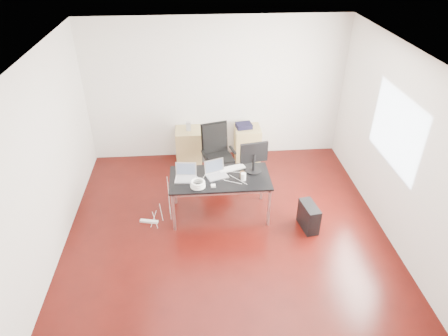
{
  "coord_description": "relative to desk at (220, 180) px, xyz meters",
  "views": [
    {
      "loc": [
        -0.43,
        -4.81,
        4.25
      ],
      "look_at": [
        0.0,
        0.55,
        0.85
      ],
      "focal_mm": 32.0,
      "sensor_mm": 36.0,
      "label": 1
    }
  ],
  "objects": [
    {
      "name": "cup_brown",
      "position": [
        0.35,
        -0.02,
        0.1
      ],
      "size": [
        0.09,
        0.09,
        0.1
      ],
      "primitive_type": "cylinder",
      "rotation": [
        0.0,
        0.0,
        -0.2
      ],
      "color": "#55371D",
      "rests_on": "desk"
    },
    {
      "name": "cable_coil",
      "position": [
        -0.36,
        -0.24,
        0.11
      ],
      "size": [
        0.24,
        0.24,
        0.11
      ],
      "rotation": [
        0.0,
        0.0,
        -0.42
      ],
      "color": "white",
      "rests_on": "desk"
    },
    {
      "name": "room_shell",
      "position": [
        0.11,
        -0.46,
        0.73
      ],
      "size": [
        5.0,
        5.0,
        5.0
      ],
      "color": "#320805",
      "rests_on": "ground"
    },
    {
      "name": "navy_garment",
      "position": [
        0.6,
        1.78,
        0.07
      ],
      "size": [
        0.34,
        0.29,
        0.09
      ],
      "primitive_type": "cube",
      "rotation": [
        0.0,
        0.0,
        0.17
      ],
      "color": "black",
      "rests_on": "filing_cabinet_right"
    },
    {
      "name": "pc_tower",
      "position": [
        1.38,
        -0.47,
        -0.46
      ],
      "size": [
        0.27,
        0.48,
        0.44
      ],
      "primitive_type": "cube",
      "rotation": [
        0.0,
        0.0,
        0.16
      ],
      "color": "black",
      "rests_on": "ground"
    },
    {
      "name": "filing_cabinet_right",
      "position": [
        0.68,
        1.76,
        -0.33
      ],
      "size": [
        0.5,
        0.5,
        0.7
      ],
      "primitive_type": "cube",
      "color": "#A58E52",
      "rests_on": "ground"
    },
    {
      "name": "wastebasket",
      "position": [
        -0.27,
        1.78,
        -0.54
      ],
      "size": [
        0.3,
        0.3,
        0.28
      ],
      "primitive_type": "cylinder",
      "rotation": [
        0.0,
        0.0,
        -0.29
      ],
      "color": "black",
      "rests_on": "ground"
    },
    {
      "name": "filing_cabinet_left",
      "position": [
        -0.5,
        1.76,
        -0.33
      ],
      "size": [
        0.5,
        0.5,
        0.7
      ],
      "primitive_type": "cube",
      "color": "#A58E52",
      "rests_on": "ground"
    },
    {
      "name": "keyboard",
      "position": [
        0.21,
        0.23,
        0.06
      ],
      "size": [
        0.46,
        0.26,
        0.02
      ],
      "primitive_type": "cube",
      "rotation": [
        0.0,
        0.0,
        0.29
      ],
      "color": "white",
      "rests_on": "desk"
    },
    {
      "name": "desk",
      "position": [
        0.0,
        0.0,
        0.0
      ],
      "size": [
        1.6,
        0.8,
        0.73
      ],
      "color": "black",
      "rests_on": "ground"
    },
    {
      "name": "monitor",
      "position": [
        0.56,
        0.16,
        0.34
      ],
      "size": [
        0.45,
        0.26,
        0.51
      ],
      "rotation": [
        0.0,
        0.0,
        0.17
      ],
      "color": "black",
      "rests_on": "desk"
    },
    {
      "name": "office_chair",
      "position": [
        0.02,
        1.07,
        -0.07
      ],
      "size": [
        0.58,
        0.6,
        1.08
      ],
      "rotation": [
        0.0,
        0.0,
        0.26
      ],
      "color": "black",
      "rests_on": "ground"
    },
    {
      "name": "power_strip",
      "position": [
        -1.18,
        -0.14,
        -0.66
      ],
      "size": [
        0.31,
        0.13,
        0.04
      ],
      "primitive_type": "cube",
      "rotation": [
        0.0,
        0.0,
        -0.23
      ],
      "color": "white",
      "rests_on": "ground"
    },
    {
      "name": "cup_white",
      "position": [
        0.36,
        -0.1,
        0.11
      ],
      "size": [
        0.1,
        0.1,
        0.12
      ],
      "primitive_type": "cylinder",
      "rotation": [
        0.0,
        0.0,
        -0.26
      ],
      "color": "white",
      "rests_on": "desk"
    },
    {
      "name": "laptop_left",
      "position": [
        -0.54,
        0.02,
        0.11
      ],
      "size": [
        0.35,
        0.29,
        0.23
      ],
      "rotation": [
        0.0,
        0.0,
        -0.1
      ],
      "color": "silver",
      "rests_on": "desk"
    },
    {
      "name": "power_adapter",
      "position": [
        -0.12,
        -0.25,
        0.07
      ],
      "size": [
        0.07,
        0.07,
        0.03
      ],
      "primitive_type": "cube",
      "rotation": [
        0.0,
        0.0,
        0.03
      ],
      "color": "white",
      "rests_on": "desk"
    },
    {
      "name": "speaker",
      "position": [
        -0.49,
        1.75,
        0.11
      ],
      "size": [
        0.09,
        0.08,
        0.18
      ],
      "primitive_type": "cube",
      "rotation": [
        0.0,
        0.0,
        0.0
      ],
      "color": "#9E9E9E",
      "rests_on": "filing_cabinet_left"
    },
    {
      "name": "laptop_right",
      "position": [
        -0.06,
        0.07,
        0.11
      ],
      "size": [
        0.39,
        0.35,
        0.23
      ],
      "rotation": [
        0.0,
        0.0,
        0.33
      ],
      "color": "silver",
      "rests_on": "desk"
    }
  ]
}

